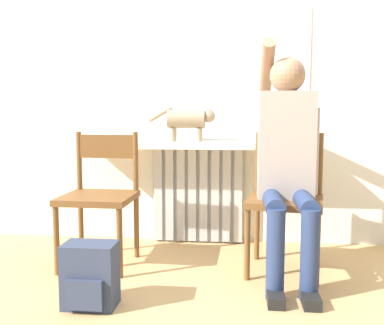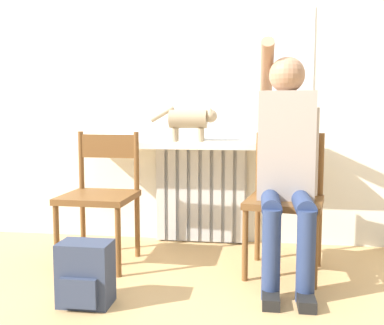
% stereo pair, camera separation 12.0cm
% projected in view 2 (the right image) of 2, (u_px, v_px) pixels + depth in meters
% --- Properties ---
extents(ground_plane, '(12.00, 12.00, 0.00)m').
position_uv_depth(ground_plane, '(174.00, 302.00, 2.38)').
color(ground_plane, tan).
extents(wall_with_window, '(7.00, 0.06, 2.70)m').
position_uv_depth(wall_with_window, '(202.00, 67.00, 3.44)').
color(wall_with_window, white).
rests_on(wall_with_window, ground_plane).
extents(radiator, '(0.70, 0.08, 0.74)m').
position_uv_depth(radiator, '(201.00, 195.00, 3.47)').
color(radiator, silver).
rests_on(radiator, ground_plane).
extents(windowsill, '(1.73, 0.31, 0.05)m').
position_uv_depth(windowsill, '(199.00, 145.00, 3.32)').
color(windowsill, white).
rests_on(windowsill, radiator).
extents(window_glass, '(1.66, 0.01, 0.98)m').
position_uv_depth(window_glass, '(202.00, 76.00, 3.42)').
color(window_glass, white).
rests_on(window_glass, windowsill).
extents(chair_left, '(0.46, 0.46, 0.87)m').
position_uv_depth(chair_left, '(101.00, 194.00, 2.97)').
color(chair_left, brown).
rests_on(chair_left, ground_plane).
extents(chair_right, '(0.53, 0.53, 0.87)m').
position_uv_depth(chair_right, '(285.00, 199.00, 2.80)').
color(chair_right, brown).
rests_on(chair_right, ground_plane).
extents(person, '(0.36, 0.99, 1.45)m').
position_uv_depth(person, '(286.00, 156.00, 2.67)').
color(person, navy).
rests_on(person, ground_plane).
extents(cat, '(0.50, 0.14, 0.26)m').
position_uv_depth(cat, '(190.00, 120.00, 3.28)').
color(cat, '#9E896B').
rests_on(cat, windowsill).
extents(backpack, '(0.27, 0.21, 0.33)m').
position_uv_depth(backpack, '(85.00, 274.00, 2.33)').
color(backpack, '#333D56').
rests_on(backpack, ground_plane).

